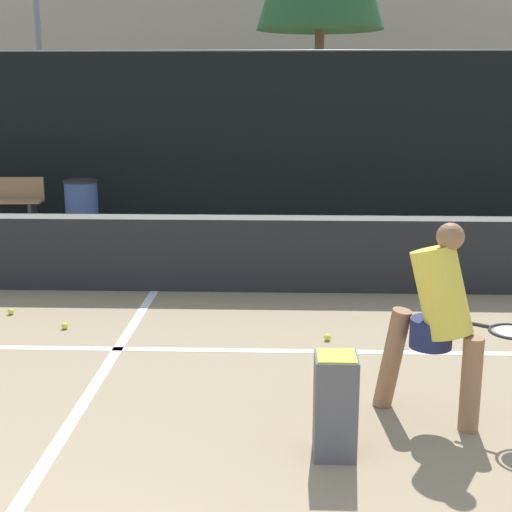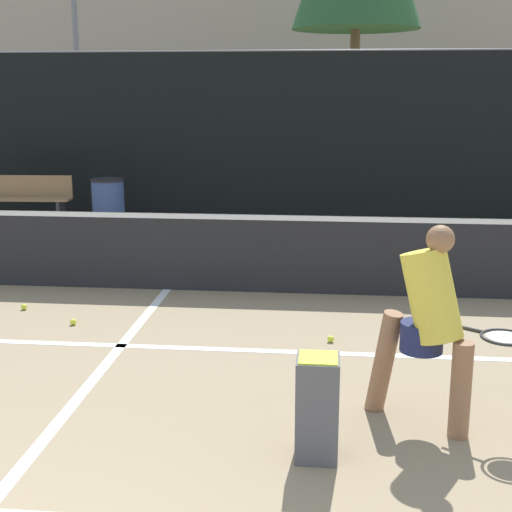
{
  "view_description": "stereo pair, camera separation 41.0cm",
  "coord_description": "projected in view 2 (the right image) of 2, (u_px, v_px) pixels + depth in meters",
  "views": [
    {
      "loc": [
        1.53,
        -2.01,
        2.39
      ],
      "look_at": [
        1.32,
        4.17,
        0.95
      ],
      "focal_mm": 50.0,
      "sensor_mm": 36.0,
      "label": 1
    },
    {
      "loc": [
        1.94,
        -1.98,
        2.39
      ],
      "look_at": [
        1.32,
        4.17,
        0.95
      ],
      "focal_mm": 50.0,
      "sensor_mm": 36.0,
      "label": 2
    }
  ],
  "objects": [
    {
      "name": "court_service_line",
      "position": [
        121.0,
        346.0,
        6.83
      ],
      "size": [
        8.25,
        0.1,
        0.01
      ],
      "primitive_type": "cube",
      "color": "white",
      "rests_on": "ground"
    },
    {
      "name": "court_center_mark",
      "position": [
        109.0,
        361.0,
        6.45
      ],
      "size": [
        0.1,
        4.8,
        0.01
      ],
      "primitive_type": "cube",
      "color": "white",
      "rests_on": "ground"
    },
    {
      "name": "net",
      "position": [
        166.0,
        249.0,
        8.65
      ],
      "size": [
        11.09,
        0.09,
        1.07
      ],
      "color": "slate",
      "rests_on": "ground"
    },
    {
      "name": "fence_back",
      "position": [
        229.0,
        134.0,
        13.79
      ],
      "size": [
        24.0,
        0.06,
        3.14
      ],
      "color": "black",
      "rests_on": "ground"
    },
    {
      "name": "player_practicing",
      "position": [
        429.0,
        320.0,
        5.04
      ],
      "size": [
        1.2,
        0.64,
        1.5
      ],
      "rotation": [
        0.0,
        0.0,
        -0.61
      ],
      "color": "#8C6042",
      "rests_on": "ground"
    },
    {
      "name": "tennis_ball_scattered_1",
      "position": [
        73.0,
        322.0,
        7.43
      ],
      "size": [
        0.07,
        0.07,
        0.07
      ],
      "primitive_type": "sphere",
      "color": "#D1E033",
      "rests_on": "ground"
    },
    {
      "name": "tennis_ball_scattered_5",
      "position": [
        331.0,
        339.0,
        6.92
      ],
      "size": [
        0.07,
        0.07,
        0.07
      ],
      "primitive_type": "sphere",
      "color": "#D1E033",
      "rests_on": "ground"
    },
    {
      "name": "tennis_ball_scattered_6",
      "position": [
        24.0,
        307.0,
        7.95
      ],
      "size": [
        0.07,
        0.07,
        0.07
      ],
      "primitive_type": "sphere",
      "color": "#D1E033",
      "rests_on": "ground"
    },
    {
      "name": "ball_hopper",
      "position": [
        317.0,
        405.0,
        4.68
      ],
      "size": [
        0.28,
        0.28,
        0.71
      ],
      "color": "#4C4C51",
      "rests_on": "ground"
    },
    {
      "name": "courtside_bench",
      "position": [
        23.0,
        197.0,
        13.17
      ],
      "size": [
        1.82,
        0.48,
        0.86
      ],
      "rotation": [
        0.0,
        0.0,
        0.05
      ],
      "color": "olive",
      "rests_on": "ground"
    },
    {
      "name": "trash_bin",
      "position": [
        108.0,
        201.0,
        13.09
      ],
      "size": [
        0.62,
        0.62,
        0.82
      ],
      "color": "#384C7F",
      "rests_on": "ground"
    },
    {
      "name": "parked_car",
      "position": [
        194.0,
        163.0,
        17.72
      ],
      "size": [
        1.84,
        4.55,
        1.5
      ],
      "color": "#B7B7BC",
      "rests_on": "ground"
    },
    {
      "name": "building_far",
      "position": [
        281.0,
        72.0,
        27.87
      ],
      "size": [
        36.0,
        2.4,
        6.23
      ],
      "primitive_type": "cube",
      "color": "gray",
      "rests_on": "ground"
    }
  ]
}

